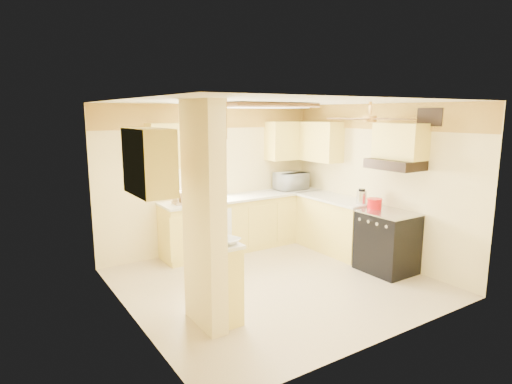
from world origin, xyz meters
TOP-DOWN VIEW (x-y plane):
  - floor at (0.00, 0.00)m, footprint 4.00×4.00m
  - ceiling at (0.00, 0.00)m, footprint 4.00×4.00m
  - wall_back at (0.00, 1.90)m, footprint 4.00×0.00m
  - wall_front at (0.00, -1.90)m, footprint 4.00×0.00m
  - wall_left at (-2.00, 0.00)m, footprint 0.00×3.80m
  - wall_right at (2.00, 0.00)m, footprint 0.00×3.80m
  - wallpaper_border at (0.00, 1.88)m, footprint 4.00×0.02m
  - partition_column at (-1.35, -0.55)m, footprint 0.20×0.70m
  - partition_ledge at (-1.13, -0.55)m, footprint 0.25×0.55m
  - ledge_top at (-1.13, -0.55)m, footprint 0.28×0.58m
  - lower_cabinets_back at (0.50, 1.60)m, footprint 3.00×0.60m
  - lower_cabinets_right at (1.70, 0.60)m, footprint 0.60×1.40m
  - countertop_back at (0.50, 1.59)m, footprint 3.04×0.64m
  - countertop_right at (1.69, 0.60)m, footprint 0.64×1.44m
  - dishwasher_panel at (-0.25, 1.29)m, footprint 0.58×0.02m
  - window at (-0.25, 1.89)m, footprint 0.92×0.02m
  - upper_cab_back_left at (-0.85, 1.72)m, footprint 0.60×0.35m
  - upper_cab_back_right at (1.55, 1.72)m, footprint 0.90×0.35m
  - upper_cab_right at (1.82, 1.25)m, footprint 0.35×1.00m
  - upper_cab_left_wall at (-1.82, -0.25)m, footprint 0.35×0.75m
  - upper_cab_over_stove at (1.82, -0.55)m, footprint 0.35×0.76m
  - stove at (1.67, -0.55)m, footprint 0.68×0.77m
  - range_hood at (1.74, -0.55)m, footprint 0.50×0.76m
  - poster_menu at (-1.24, -0.55)m, footprint 0.02×0.42m
  - poster_nashville at (-1.24, -0.55)m, footprint 0.02×0.42m
  - ceiling_light_panel at (0.10, 0.50)m, footprint 1.35×0.95m
  - ceiling_fan at (1.00, -0.70)m, footprint 1.15×1.15m
  - vent_grate at (1.98, -0.90)m, footprint 0.02×0.40m
  - microwave at (1.53, 1.64)m, footprint 0.58×0.39m
  - bowl at (-1.12, -0.68)m, footprint 0.33×0.33m
  - dutch_oven at (1.68, -0.27)m, footprint 0.23×0.23m
  - kettle at (1.67, -0.00)m, footprint 0.16×0.16m
  - dish_rack at (-0.67, 1.57)m, footprint 0.36×0.27m
  - utensil_crock at (-0.15, 1.69)m, footprint 0.12×0.12m

SIDE VIEW (x-z plane):
  - floor at x=0.00m, z-range 0.00..0.00m
  - dishwasher_panel at x=-0.25m, z-range 0.03..0.83m
  - partition_ledge at x=-1.13m, z-range 0.00..0.90m
  - lower_cabinets_back at x=0.50m, z-range 0.00..0.90m
  - lower_cabinets_right at x=1.70m, z-range 0.00..0.90m
  - stove at x=1.67m, z-range 0.00..0.92m
  - ledge_top at x=-1.13m, z-range 0.90..0.94m
  - countertop_back at x=0.50m, z-range 0.90..0.94m
  - countertop_right at x=1.69m, z-range 0.90..0.94m
  - bowl at x=-1.12m, z-range 0.94..1.00m
  - dutch_oven at x=1.68m, z-range 0.92..1.07m
  - dish_rack at x=-0.67m, z-range 0.91..1.11m
  - utensil_crock at x=-0.15m, z-range 0.90..1.14m
  - kettle at x=1.67m, z-range 0.93..1.17m
  - microwave at x=1.53m, z-range 0.94..1.26m
  - poster_nashville at x=-1.24m, z-range 0.92..1.48m
  - wall_back at x=0.00m, z-range -0.75..3.25m
  - wall_front at x=0.00m, z-range -0.75..3.25m
  - wall_left at x=-2.00m, z-range -0.65..3.15m
  - wall_right at x=2.00m, z-range -0.65..3.15m
  - partition_column at x=-1.35m, z-range 0.00..2.50m
  - window at x=-0.25m, z-range 1.04..2.06m
  - range_hood at x=1.74m, z-range 1.55..1.69m
  - upper_cab_back_left at x=-0.85m, z-range 1.50..2.20m
  - upper_cab_back_right at x=1.55m, z-range 1.50..2.20m
  - upper_cab_right at x=1.82m, z-range 1.50..2.20m
  - upper_cab_left_wall at x=-1.82m, z-range 1.50..2.20m
  - poster_menu at x=-1.24m, z-range 1.57..2.14m
  - upper_cab_over_stove at x=1.82m, z-range 1.69..2.21m
  - ceiling_fan at x=1.00m, z-range 2.16..2.42m
  - wallpaper_border at x=0.00m, z-range 2.10..2.50m
  - vent_grate at x=1.98m, z-range 2.17..2.42m
  - ceiling_light_panel at x=0.10m, z-range 2.42..2.49m
  - ceiling at x=0.00m, z-range 2.50..2.50m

